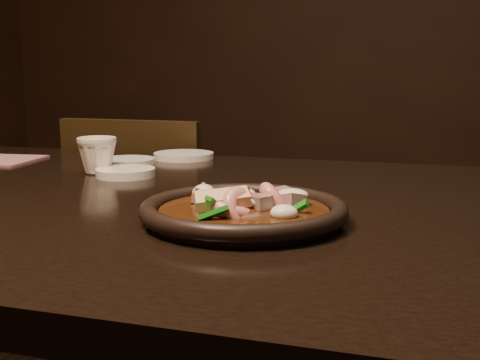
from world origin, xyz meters
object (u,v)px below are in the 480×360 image
(tea_cup, at_px, (97,154))
(plate, at_px, (244,212))
(chair, at_px, (152,255))
(table, at_px, (164,243))

(tea_cup, bearing_deg, plate, -36.77)
(chair, xyz_separation_m, tea_cup, (0.11, -0.45, 0.34))
(plate, height_order, tea_cup, tea_cup)
(table, xyz_separation_m, plate, (0.17, -0.13, 0.09))
(chair, distance_m, tea_cup, 0.58)
(chair, bearing_deg, table, 118.12)
(chair, height_order, tea_cup, same)
(table, bearing_deg, plate, -37.02)
(table, relative_size, chair, 1.95)
(table, distance_m, chair, 0.71)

